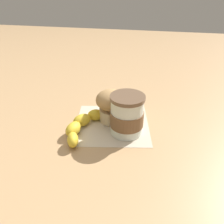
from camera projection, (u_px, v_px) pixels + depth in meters
The scene contains 5 objects.
ground_plane at pixel (112, 124), 0.67m from camera, with size 3.00×3.00×0.00m, color tan.
paper_napkin at pixel (112, 124), 0.67m from camera, with size 0.22×0.22×0.00m, color beige.
coffee_cup at pixel (127, 116), 0.60m from camera, with size 0.09×0.09×0.12m.
muffin at pixel (111, 104), 0.65m from camera, with size 0.09×0.09×0.10m.
banana at pixel (81, 125), 0.63m from camera, with size 0.09×0.18×0.04m.
Camera 1 is at (-0.12, 0.54, 0.38)m, focal length 35.00 mm.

